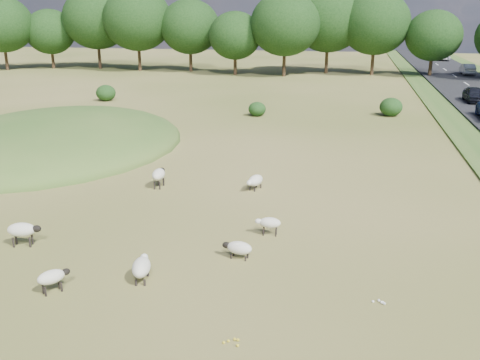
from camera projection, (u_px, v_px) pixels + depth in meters
name	position (u px, v px, depth m)	size (l,w,h in m)	color
ground	(257.00, 128.00, 40.10)	(160.00, 160.00, 0.00)	#44551A
mound	(55.00, 145.00, 34.93)	(16.00, 20.00, 4.00)	#33561E
treeline	(295.00, 25.00, 71.39)	(96.28, 14.66, 11.70)	black
shrubs	(239.00, 101.00, 47.44)	(28.53, 6.46, 1.54)	black
sheep_0	(52.00, 277.00, 16.57)	(0.92, 1.01, 0.76)	beige
sheep_1	(22.00, 230.00, 19.83)	(1.31, 0.77, 0.92)	beige
sheep_2	(159.00, 174.00, 26.45)	(0.62, 1.33, 0.96)	beige
sheep_3	(141.00, 267.00, 17.32)	(0.81, 1.39, 0.77)	beige
sheep_4	(239.00, 248.00, 18.89)	(1.15, 0.61, 0.64)	beige
sheep_5	(269.00, 223.00, 20.83)	(1.02, 0.47, 0.73)	beige
sheep_6	(255.00, 181.00, 26.16)	(0.88, 1.32, 0.73)	beige
car_1	(467.00, 69.00, 71.24)	(1.47, 4.22, 1.39)	#AEB0B6
car_3	(474.00, 94.00, 49.77)	(1.63, 4.05, 1.38)	black
car_4	(443.00, 56.00, 91.49)	(2.07, 5.10, 1.48)	silver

